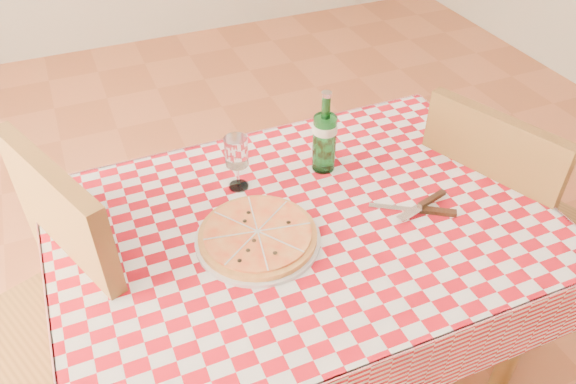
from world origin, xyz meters
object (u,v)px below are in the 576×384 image
at_px(chair_near, 489,210).
at_px(dining_table, 303,247).
at_px(wine_glass, 237,163).
at_px(water_bottle, 325,132).
at_px(pizza_plate, 258,235).
at_px(chair_far, 48,315).

bearing_deg(chair_near, dining_table, 160.94).
bearing_deg(wine_glass, water_bottle, -2.77).
distance_m(chair_near, wine_glass, 0.86).
bearing_deg(chair_near, pizza_plate, 162.19).
xyz_separation_m(dining_table, pizza_plate, (-0.14, -0.02, 0.12)).
xyz_separation_m(dining_table, water_bottle, (0.15, 0.19, 0.22)).
distance_m(chair_near, chair_far, 1.37).
xyz_separation_m(chair_near, chair_far, (-1.36, 0.08, 0.04)).
bearing_deg(chair_far, water_bottle, 164.22).
bearing_deg(dining_table, chair_near, 1.98).
distance_m(dining_table, chair_far, 0.70).
relative_size(chair_near, chair_far, 0.93).
bearing_deg(pizza_plate, chair_far, 167.08).
distance_m(chair_far, pizza_plate, 0.59).
distance_m(dining_table, chair_near, 0.69).
height_order(dining_table, chair_far, chair_far).
distance_m(chair_far, water_bottle, 0.89).
bearing_deg(chair_far, wine_glass, 168.19).
distance_m(chair_near, water_bottle, 0.65).
distance_m(chair_far, wine_glass, 0.64).
height_order(pizza_plate, wine_glass, wine_glass).
distance_m(pizza_plate, wine_glass, 0.24).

